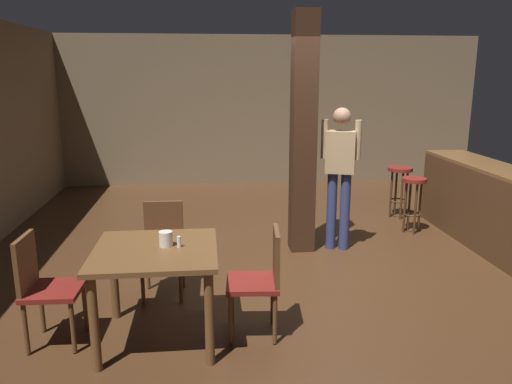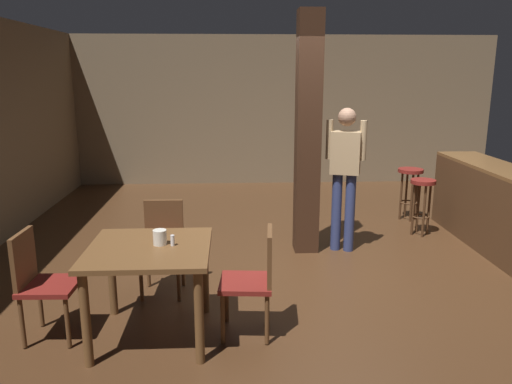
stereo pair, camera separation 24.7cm
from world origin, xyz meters
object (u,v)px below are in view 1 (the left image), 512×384
(bar_counter, at_px, (476,202))
(bar_stool_near, at_px, (413,192))
(salt_shaker, at_px, (179,242))
(bar_stool_mid, at_px, (400,180))
(napkin_cup, at_px, (166,239))
(chair_west, at_px, (43,284))
(chair_east, at_px, (262,276))
(standing_person, at_px, (340,168))
(chair_north, at_px, (163,244))
(dining_table, at_px, (156,264))

(bar_counter, bearing_deg, bar_stool_near, 145.04)
(salt_shaker, xyz_separation_m, bar_stool_near, (2.98, 2.47, -0.27))
(bar_stool_mid, bearing_deg, napkin_cup, -135.11)
(chair_west, bearing_deg, chair_east, -0.92)
(salt_shaker, bearing_deg, chair_west, 179.25)
(standing_person, relative_size, bar_counter, 0.75)
(chair_north, relative_size, standing_person, 0.52)
(dining_table, relative_size, standing_person, 0.56)
(dining_table, bearing_deg, chair_north, 91.15)
(dining_table, height_order, salt_shaker, salt_shaker)
(chair_north, bearing_deg, napkin_cup, -83.19)
(chair_east, xyz_separation_m, bar_stool_mid, (2.41, 3.20, 0.07))
(bar_counter, bearing_deg, salt_shaker, -150.71)
(salt_shaker, relative_size, bar_counter, 0.04)
(chair_west, bearing_deg, standing_person, 33.90)
(dining_table, distance_m, bar_stool_mid, 4.56)
(standing_person, bearing_deg, chair_north, -151.92)
(chair_north, bearing_deg, bar_stool_mid, 35.36)
(chair_east, bearing_deg, napkin_cup, 176.49)
(bar_stool_near, height_order, bar_stool_mid, bar_stool_mid)
(chair_west, bearing_deg, dining_table, -1.74)
(dining_table, relative_size, bar_stool_near, 1.28)
(dining_table, relative_size, chair_west, 1.08)
(chair_north, distance_m, napkin_cup, 0.91)
(chair_north, height_order, standing_person, standing_person)
(chair_east, bearing_deg, bar_stool_near, 46.95)
(salt_shaker, relative_size, bar_stool_mid, 0.12)
(salt_shaker, bearing_deg, standing_person, 47.05)
(chair_north, distance_m, bar_stool_near, 3.56)
(bar_stool_near, bearing_deg, dining_table, -141.84)
(dining_table, height_order, chair_north, chair_north)
(chair_north, height_order, napkin_cup, chair_north)
(napkin_cup, bearing_deg, standing_person, 44.98)
(bar_counter, bearing_deg, standing_person, -177.40)
(chair_north, height_order, chair_west, same)
(dining_table, xyz_separation_m, chair_east, (0.84, -0.00, -0.14))
(salt_shaker, height_order, bar_counter, bar_counter)
(dining_table, height_order, chair_east, chair_east)
(salt_shaker, bearing_deg, napkin_cup, 162.39)
(salt_shaker, bearing_deg, chair_north, 103.16)
(napkin_cup, xyz_separation_m, bar_stool_mid, (3.17, 3.16, -0.27))
(bar_stool_near, bearing_deg, chair_east, -133.05)
(chair_north, xyz_separation_m, bar_stool_near, (3.18, 1.60, 0.05))
(chair_west, distance_m, standing_person, 3.50)
(chair_west, bearing_deg, napkin_cup, 1.13)
(bar_counter, bearing_deg, chair_west, -156.71)
(napkin_cup, relative_size, salt_shaker, 1.37)
(chair_west, relative_size, bar_stool_mid, 1.17)
(dining_table, bearing_deg, standing_person, 44.44)
(napkin_cup, xyz_separation_m, standing_person, (1.91, 1.91, 0.17))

